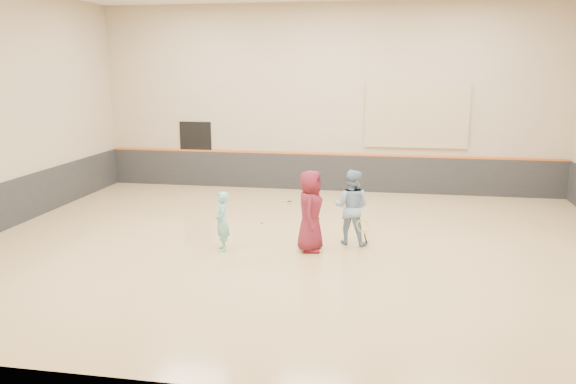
% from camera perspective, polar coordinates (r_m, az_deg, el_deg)
% --- Properties ---
extents(room, '(15.04, 12.04, 6.22)m').
position_cam_1_polar(room, '(12.73, 1.16, -1.92)').
color(room, tan).
rests_on(room, ground).
extents(wainscot_back, '(14.90, 0.04, 1.20)m').
position_cam_1_polar(wainscot_back, '(18.56, 3.98, 1.98)').
color(wainscot_back, '#232326').
rests_on(wainscot_back, floor).
extents(wainscot_left, '(0.04, 11.90, 1.20)m').
position_cam_1_polar(wainscot_left, '(15.72, -26.86, -1.29)').
color(wainscot_left, '#232326').
rests_on(wainscot_left, floor).
extents(accent_stripe, '(14.90, 0.03, 0.06)m').
position_cam_1_polar(accent_stripe, '(18.45, 4.00, 3.87)').
color(accent_stripe, '#D85914').
rests_on(accent_stripe, wall_back).
extents(acoustic_panel, '(3.20, 0.08, 2.00)m').
position_cam_1_polar(acoustic_panel, '(18.22, 12.93, 7.53)').
color(acoustic_panel, tan).
rests_on(acoustic_panel, wall_back).
extents(doorway, '(1.10, 0.05, 2.20)m').
position_cam_1_polar(doorway, '(19.46, -9.32, 3.83)').
color(doorway, black).
rests_on(doorway, floor).
extents(girl, '(0.46, 0.56, 1.33)m').
position_cam_1_polar(girl, '(12.49, -6.73, -2.99)').
color(girl, '#71C5BD').
rests_on(girl, floor).
extents(instructor, '(0.95, 0.81, 1.73)m').
position_cam_1_polar(instructor, '(12.93, 6.45, -1.53)').
color(instructor, '#80A1C6').
rests_on(instructor, floor).
extents(young_man, '(0.59, 0.90, 1.82)m').
position_cam_1_polar(young_man, '(12.34, 2.29, -1.93)').
color(young_man, maroon).
rests_on(young_man, floor).
extents(held_racket, '(0.36, 0.36, 0.60)m').
position_cam_1_polar(held_racket, '(12.66, 7.60, -3.44)').
color(held_racket, '#9ABA28').
rests_on(held_racket, instructor).
extents(spare_racket, '(0.73, 0.73, 0.16)m').
position_cam_1_polar(spare_racket, '(17.09, -0.25, -0.68)').
color(spare_racket, '#B0BD29').
rests_on(spare_racket, floor).
extents(ball_under_racket, '(0.07, 0.07, 0.07)m').
position_cam_1_polar(ball_under_racket, '(12.46, 3.28, -6.01)').
color(ball_under_racket, '#E4EE37').
rests_on(ball_under_racket, floor).
extents(ball_in_hand, '(0.07, 0.07, 0.07)m').
position_cam_1_polar(ball_in_hand, '(12.21, 2.68, -0.92)').
color(ball_in_hand, '#DAF037').
rests_on(ball_in_hand, young_man).
extents(ball_beside_spare, '(0.07, 0.07, 0.07)m').
position_cam_1_polar(ball_beside_spare, '(14.69, -2.68, -3.11)').
color(ball_beside_spare, gold).
rests_on(ball_beside_spare, floor).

